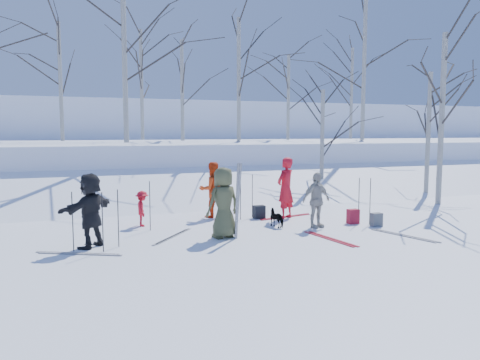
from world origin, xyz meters
name	(u,v)px	position (x,y,z in m)	size (l,w,h in m)	color
ground	(260,236)	(0.00, 0.00, 0.00)	(120.00, 120.00, 0.00)	white
snow_ramp	(192,195)	(0.00, 7.00, 0.15)	(70.00, 9.50, 1.40)	white
snow_plateau	(150,160)	(0.00, 17.00, 1.00)	(70.00, 18.00, 2.20)	white
far_hill	(116,138)	(0.00, 38.00, 2.00)	(90.00, 30.00, 6.00)	white
skier_olive_center	(223,203)	(-0.93, 0.17, 0.89)	(0.87, 0.57, 1.79)	#464B2D
skier_red_north	(285,188)	(1.69, 2.04, 0.94)	(0.69, 0.45, 1.88)	red
skier_redor_behind	(212,190)	(-0.38, 3.00, 0.86)	(0.84, 0.65, 1.73)	red
skier_red_seated	(142,209)	(-2.64, 2.32, 0.50)	(0.65, 0.37, 1.01)	red
skier_cream_east	(316,200)	(1.88, 0.48, 0.77)	(0.91, 0.38, 1.55)	beige
skier_grey_west	(90,210)	(-4.10, 0.29, 0.86)	(1.60, 0.51, 1.73)	black
dog	(277,218)	(0.91, 0.93, 0.26)	(0.28, 0.61, 0.52)	black
upright_ski_left	(237,201)	(-0.65, -0.08, 0.95)	(0.07, 0.02, 1.90)	silver
upright_ski_right	(238,201)	(-0.62, -0.06, 0.95)	(0.07, 0.02, 1.90)	silver
ski_pair_a	(404,236)	(3.49, -1.25, 0.01)	(0.70, 1.88, 0.02)	silver
ski_pair_b	(330,239)	(1.51, -0.90, 0.01)	(0.46, 1.91, 0.02)	#A61724
ski_pair_c	(173,237)	(-2.12, 0.69, 0.01)	(1.33, 1.62, 0.02)	silver
ski_pair_d	(78,254)	(-4.40, -0.25, 0.01)	(1.78, 1.04, 0.02)	silver
ski_pair_e	(286,217)	(1.78, 2.21, 0.01)	(1.90, 0.62, 0.02)	#A61724
ski_pole_a	(359,201)	(3.29, 0.51, 0.67)	(0.02, 0.02, 1.34)	black
ski_pole_b	(241,198)	(0.30, 2.28, 0.67)	(0.02, 0.02, 1.34)	black
ski_pole_c	(118,218)	(-3.51, 0.12, 0.67)	(0.02, 0.02, 1.34)	black
ski_pole_d	(252,196)	(0.79, 2.54, 0.67)	(0.02, 0.02, 1.34)	black
ski_pole_e	(73,222)	(-4.50, 0.06, 0.67)	(0.02, 0.02, 1.34)	black
ski_pole_f	(150,206)	(-2.52, 1.68, 0.67)	(0.02, 0.02, 1.34)	black
ski_pole_g	(103,222)	(-3.88, -0.24, 0.67)	(0.02, 0.02, 1.34)	black
ski_pole_h	(370,201)	(3.55, 0.32, 0.67)	(0.02, 0.02, 1.34)	black
backpack_red	(353,216)	(3.17, 0.60, 0.21)	(0.32, 0.22, 0.42)	maroon
backpack_grey	(376,220)	(3.56, 0.02, 0.19)	(0.30, 0.20, 0.38)	#515458
backpack_dark	(259,212)	(0.92, 2.29, 0.20)	(0.34, 0.24, 0.40)	black
birch_plateau_a	(182,91)	(0.97, 12.68, 4.73)	(4.14, 4.14, 5.05)	silver
birch_plateau_b	(124,54)	(-2.21, 9.45, 5.85)	(5.71, 5.71, 7.31)	silver
birch_plateau_d	(288,98)	(7.19, 13.22, 4.57)	(3.91, 3.91, 4.73)	silver
birch_plateau_e	(352,94)	(12.69, 15.29, 5.09)	(4.64, 4.64, 5.78)	silver
birch_plateau_g	(60,82)	(-4.79, 13.76, 5.06)	(4.60, 4.60, 5.72)	silver
birch_plateau_h	(364,67)	(10.75, 11.19, 6.18)	(6.17, 6.17, 7.95)	silver
birch_plateau_i	(142,85)	(-0.47, 16.68, 5.33)	(4.98, 4.98, 6.25)	silver
birch_plateau_j	(239,80)	(3.49, 11.22, 5.21)	(4.81, 4.81, 6.01)	silver
birch_edge_b	(442,120)	(8.25, 2.71, 3.09)	(4.93, 4.93, 6.19)	silver
birch_edge_c	(428,135)	(9.39, 4.62, 2.54)	(4.16, 4.16, 5.08)	silver
birch_edge_e	(322,143)	(5.46, 6.40, 2.20)	(3.67, 3.67, 4.39)	silver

